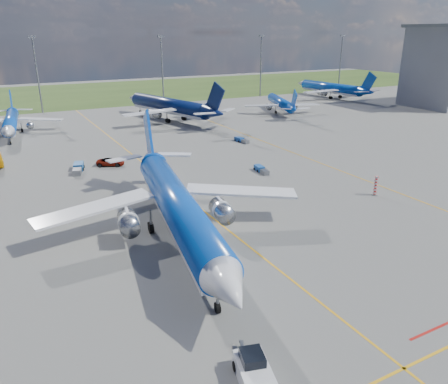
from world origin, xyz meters
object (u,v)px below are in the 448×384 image
bg_jet_nnw (13,134)px  baggage_tug_e (241,140)px  pushback_tug (254,371)px  baggage_tug_c (78,168)px  bg_jet_n (170,120)px  bg_jet_ene (330,98)px  bg_jet_ne (280,112)px  service_car_b (110,162)px  main_airliner (179,239)px  service_car_c (159,159)px  baggage_tug_w (261,170)px  warning_post (376,186)px

bg_jet_nnw → baggage_tug_e: (45.53, -33.34, 0.45)m
pushback_tug → baggage_tug_c: (-1.43, 57.74, -0.23)m
bg_jet_n → bg_jet_ene: size_ratio=1.11×
bg_jet_ne → service_car_b: size_ratio=6.42×
bg_jet_n → bg_jet_ne: size_ratio=1.38×
bg_jet_nnw → main_airliner: main_airliner is taller
bg_jet_ene → baggage_tug_c: bg_jet_ene is taller
main_airliner → baggage_tug_c: size_ratio=8.00×
bg_jet_ene → main_airliner: bearing=37.0°
main_airliner → pushback_tug: main_airliner is taller
pushback_tug → service_car_c: size_ratio=1.23×
bg_jet_ene → service_car_c: 103.25m
main_airliner → baggage_tug_c: bearing=108.8°
main_airliner → pushback_tug: 24.07m
baggage_tug_w → baggage_tug_e: baggage_tug_w is taller
service_car_b → bg_jet_nnw: bearing=45.2°
pushback_tug → main_airliner: bearing=95.6°
bg_jet_ne → service_car_c: bg_jet_ne is taller
warning_post → pushback_tug: bearing=-147.0°
main_airliner → pushback_tug: size_ratio=7.65×
bg_jet_n → main_airliner: 77.10m
baggage_tug_c → baggage_tug_e: (37.14, 5.50, -0.14)m
warning_post → baggage_tug_c: size_ratio=0.52×
pushback_tug → baggage_tug_w: size_ratio=1.39×
baggage_tug_w → bg_jet_ene: bearing=49.3°
pushback_tug → warning_post: bearing=48.3°
bg_jet_n → baggage_tug_w: bg_jet_n is taller
bg_jet_ene → baggage_tug_c: size_ratio=7.00×
service_car_b → baggage_tug_e: size_ratio=1.17×
baggage_tug_c → bg_jet_ene: bearing=42.1°
warning_post → baggage_tug_w: size_ratio=0.69×
bg_jet_nnw → bg_jet_n: size_ratio=0.75×
service_car_b → service_car_c: bearing=-79.3°
bg_jet_n → service_car_c: (-17.68, -39.54, 0.71)m
bg_jet_nnw → main_airliner: (13.85, -72.87, 0.00)m
baggage_tug_e → warning_post: bearing=-96.4°
baggage_tug_w → baggage_tug_c: (-28.87, 15.79, 0.14)m
service_car_c → bg_jet_ne: bearing=58.2°
service_car_c → baggage_tug_w: 20.18m
service_car_c → baggage_tug_c: service_car_c is taller
warning_post → bg_jet_ne: 74.18m
warning_post → bg_jet_ne: (29.83, 67.90, -1.50)m
warning_post → baggage_tug_e: warning_post is taller
bg_jet_ne → baggage_tug_e: (-30.63, -28.42, 0.45)m
bg_jet_ene → bg_jet_ne: bearing=22.4°
warning_post → bg_jet_ene: bg_jet_ene is taller
bg_jet_ene → baggage_tug_e: size_ratio=9.32×
main_airliner → baggage_tug_e: 50.66m
service_car_c → baggage_tug_e: service_car_c is taller
baggage_tug_e → baggage_tug_w: bearing=-118.8°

